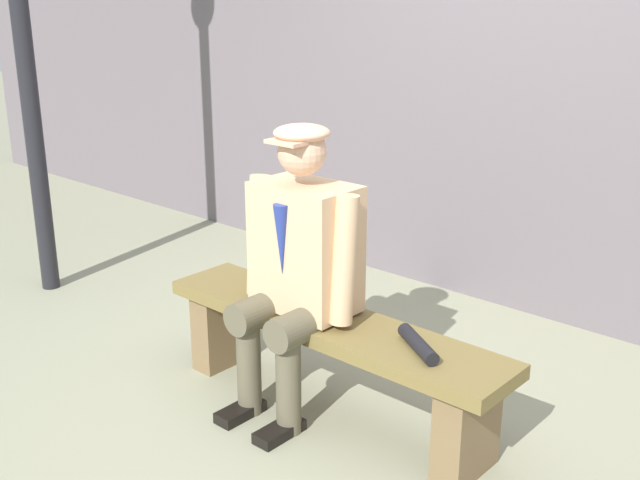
{
  "coord_description": "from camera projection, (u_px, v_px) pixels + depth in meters",
  "views": [
    {
      "loc": [
        -2.07,
        2.39,
        1.87
      ],
      "look_at": [
        0.06,
        0.0,
        0.81
      ],
      "focal_mm": 43.83,
      "sensor_mm": 36.0,
      "label": 1
    }
  ],
  "objects": [
    {
      "name": "ground_plane",
      "position": [
        329.0,
        410.0,
        3.59
      ],
      "size": [
        30.0,
        30.0,
        0.0
      ],
      "primitive_type": "plane",
      "color": "gray"
    },
    {
      "name": "bench",
      "position": [
        329.0,
        346.0,
        3.49
      ],
      "size": [
        1.75,
        0.37,
        0.46
      ],
      "color": "brown",
      "rests_on": "ground"
    },
    {
      "name": "seated_man",
      "position": [
        298.0,
        258.0,
        3.42
      ],
      "size": [
        0.62,
        0.57,
        1.31
      ],
      "color": "#D5AD82",
      "rests_on": "ground"
    },
    {
      "name": "rolled_magazine",
      "position": [
        418.0,
        344.0,
        3.13
      ],
      "size": [
        0.28,
        0.21,
        0.06
      ],
      "primitive_type": "cylinder",
      "rotation": [
        0.0,
        1.57,
        -0.56
      ],
      "color": "black",
      "rests_on": "bench"
    },
    {
      "name": "stadium_wall",
      "position": [
        530.0,
        114.0,
        4.47
      ],
      "size": [
        12.0,
        0.24,
        2.31
      ],
      "primitive_type": "cube",
      "color": "#665D62",
      "rests_on": "ground"
    }
  ]
}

